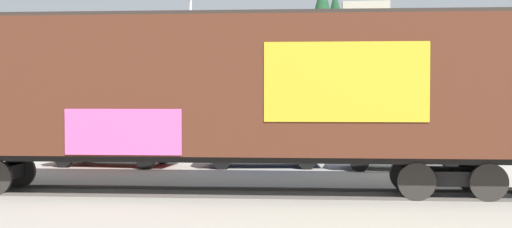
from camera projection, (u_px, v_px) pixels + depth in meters
name	position (u px, v px, depth m)	size (l,w,h in m)	color
ground_plane	(240.00, 194.00, 16.60)	(260.00, 260.00, 0.00)	gray
track	(181.00, 192.00, 16.73)	(60.02, 3.32, 0.08)	#4C4742
freight_car	(205.00, 89.00, 16.60)	(17.38, 3.07, 4.70)	#472316
flagpole	(191.00, 44.00, 28.76)	(0.36, 1.35, 7.74)	silver
hillside	(302.00, 72.00, 92.01)	(141.58, 40.37, 16.35)	slate
parked_car_red	(114.00, 143.00, 23.22)	(4.61, 2.35, 1.60)	#B21E1E
parked_car_blue	(262.00, 142.00, 22.91)	(4.45, 2.30, 1.79)	navy
parked_car_silver	(403.00, 146.00, 21.98)	(4.62, 2.18, 1.62)	#B7BABF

